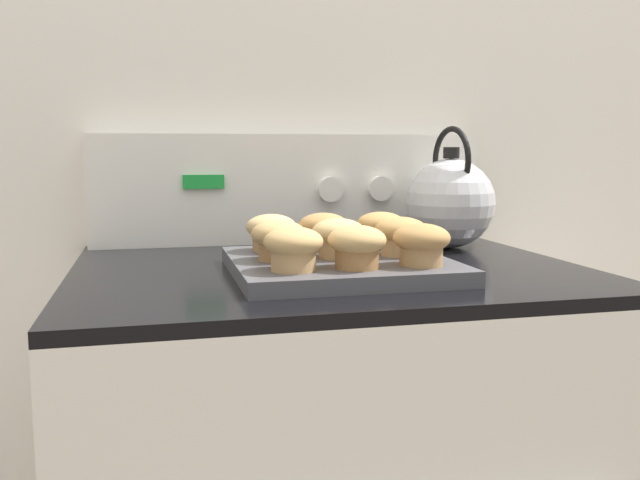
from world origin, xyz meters
name	(u,v)px	position (x,y,z in m)	size (l,w,h in m)	color
wall_back	(285,88)	(0.00, 0.65, 1.20)	(8.00, 0.05, 2.40)	white
control_panel	(292,189)	(0.00, 0.60, 1.01)	(0.74, 0.07, 0.20)	white
muffin_pan	(341,265)	(0.00, 0.25, 0.92)	(0.30, 0.30, 0.02)	#4C4C51
muffin_r0_c0	(293,247)	(-0.08, 0.17, 0.96)	(0.08, 0.08, 0.06)	tan
muffin_r0_c1	(358,245)	(0.00, 0.17, 0.96)	(0.08, 0.08, 0.06)	olive
muffin_r0_c2	(421,243)	(0.09, 0.16, 0.96)	(0.08, 0.08, 0.06)	#A37A4C
muffin_r1_c0	(279,239)	(-0.09, 0.25, 0.96)	(0.08, 0.08, 0.06)	olive
muffin_r1_c1	(340,236)	(0.00, 0.26, 0.96)	(0.08, 0.08, 0.06)	tan
muffin_r1_c2	(401,235)	(0.09, 0.25, 0.96)	(0.08, 0.08, 0.06)	tan
muffin_r2_c0	(271,231)	(-0.08, 0.34, 0.96)	(0.08, 0.08, 0.06)	#A37A4C
muffin_r2_c1	(324,229)	(0.00, 0.34, 0.96)	(0.08, 0.08, 0.06)	tan
muffin_r2_c2	(381,228)	(0.09, 0.34, 0.96)	(0.08, 0.08, 0.06)	#A37A4C
tea_kettle	(450,201)	(0.26, 0.45, 0.99)	(0.16, 0.19, 0.22)	silver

